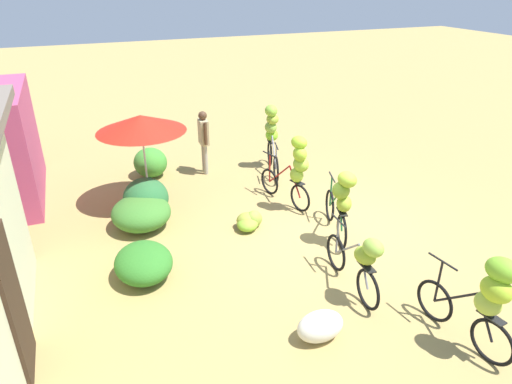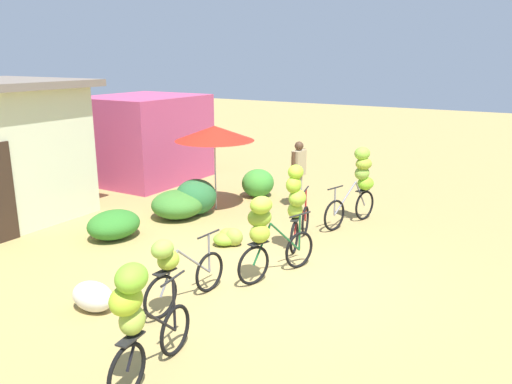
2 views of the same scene
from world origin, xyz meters
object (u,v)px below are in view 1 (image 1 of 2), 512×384
(market_umbrella, at_px, (141,123))
(bicycle_center_loaded, at_px, (341,199))
(bicycle_rightmost, at_px, (272,133))
(bicycle_near_pile, at_px, (360,259))
(banana_pile_on_ground, at_px, (249,221))
(produce_sack, at_px, (320,326))
(person_vendor, at_px, (204,136))
(bicycle_leftmost, at_px, (486,296))
(bicycle_by_shop, at_px, (295,167))

(market_umbrella, relative_size, bicycle_center_loaded, 1.23)
(bicycle_center_loaded, distance_m, bicycle_rightmost, 3.76)
(bicycle_near_pile, bearing_deg, banana_pile_on_ground, 17.67)
(produce_sack, xyz_separation_m, person_vendor, (6.35, -0.19, 0.78))
(bicycle_leftmost, bearing_deg, bicycle_center_loaded, 3.66)
(bicycle_rightmost, relative_size, person_vendor, 1.06)
(market_umbrella, height_order, bicycle_leftmost, market_umbrella)
(market_umbrella, distance_m, person_vendor, 2.19)
(bicycle_leftmost, xyz_separation_m, banana_pile_on_ground, (4.24, 1.64, -0.77))
(bicycle_rightmost, bearing_deg, banana_pile_on_ground, 147.99)
(bicycle_near_pile, xyz_separation_m, bicycle_center_loaded, (1.57, -0.60, 0.21))
(market_umbrella, bearing_deg, bicycle_near_pile, -151.16)
(bicycle_leftmost, distance_m, bicycle_center_loaded, 3.19)
(bicycle_near_pile, xyz_separation_m, bicycle_by_shop, (3.09, -0.40, 0.30))
(bicycle_leftmost, bearing_deg, banana_pile_on_ground, 21.15)
(bicycle_leftmost, distance_m, person_vendor, 7.51)
(bicycle_leftmost, xyz_separation_m, bicycle_rightmost, (6.93, -0.04, 0.06))
(bicycle_rightmost, bearing_deg, bicycle_by_shop, 168.78)
(bicycle_rightmost, bearing_deg, person_vendor, 77.01)
(bicycle_center_loaded, distance_m, person_vendor, 4.39)
(produce_sack, bearing_deg, person_vendor, -1.69)
(bicycle_leftmost, height_order, bicycle_center_loaded, bicycle_leftmost)
(banana_pile_on_ground, bearing_deg, market_umbrella, 40.99)
(market_umbrella, bearing_deg, bicycle_leftmost, -151.77)
(bicycle_leftmost, xyz_separation_m, bicycle_center_loaded, (3.19, 0.20, -0.04))
(produce_sack, relative_size, person_vendor, 0.43)
(banana_pile_on_ground, bearing_deg, bicycle_leftmost, -158.85)
(market_umbrella, relative_size, produce_sack, 2.90)
(bicycle_leftmost, distance_m, bicycle_by_shop, 4.73)
(bicycle_by_shop, distance_m, bicycle_rightmost, 2.27)
(bicycle_near_pile, height_order, produce_sack, bicycle_near_pile)
(bicycle_by_shop, xyz_separation_m, produce_sack, (-3.73, 1.44, -0.75))
(bicycle_center_loaded, height_order, bicycle_rightmost, bicycle_rightmost)
(bicycle_near_pile, height_order, banana_pile_on_ground, bicycle_near_pile)
(bicycle_leftmost, height_order, produce_sack, bicycle_leftmost)
(bicycle_center_loaded, height_order, produce_sack, bicycle_center_loaded)
(bicycle_leftmost, relative_size, bicycle_near_pile, 0.93)
(person_vendor, bearing_deg, bicycle_rightmost, -102.99)
(bicycle_leftmost, relative_size, bicycle_center_loaded, 0.97)
(bicycle_center_loaded, xyz_separation_m, bicycle_by_shop, (1.52, 0.20, 0.08))
(bicycle_leftmost, relative_size, person_vendor, 0.98)
(market_umbrella, height_order, banana_pile_on_ground, market_umbrella)
(produce_sack, distance_m, person_vendor, 6.40)
(market_umbrella, bearing_deg, banana_pile_on_ground, -139.01)
(bicycle_center_loaded, xyz_separation_m, person_vendor, (4.14, 1.45, 0.11))
(market_umbrella, height_order, bicycle_by_shop, market_umbrella)
(bicycle_by_shop, xyz_separation_m, banana_pile_on_ground, (-0.47, 1.24, -0.81))
(bicycle_center_loaded, relative_size, bicycle_rightmost, 0.96)
(market_umbrella, xyz_separation_m, produce_sack, (-5.18, -1.46, -1.63))
(market_umbrella, height_order, person_vendor, market_umbrella)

